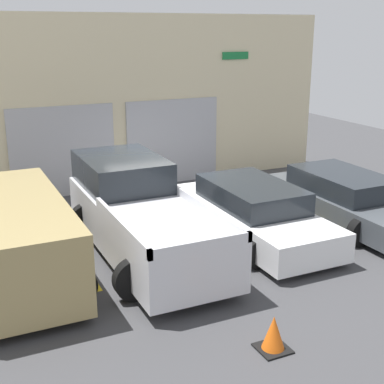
% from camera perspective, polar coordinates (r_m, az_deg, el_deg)
% --- Properties ---
extents(ground_plane, '(28.00, 28.00, 0.00)m').
position_cam_1_polar(ground_plane, '(13.45, -2.73, -2.78)').
color(ground_plane, '#3D3D3F').
extents(shophouse_building, '(13.01, 0.68, 4.98)m').
position_cam_1_polar(shophouse_building, '(15.88, -7.50, 9.29)').
color(shophouse_building, beige).
rests_on(shophouse_building, ground).
extents(pickup_truck, '(2.40, 5.33, 1.83)m').
position_cam_1_polar(pickup_truck, '(11.23, -5.60, -2.31)').
color(pickup_truck, silver).
rests_on(pickup_truck, ground).
extents(sedan_white, '(2.17, 4.65, 1.24)m').
position_cam_1_polar(sedan_white, '(12.16, 6.51, -2.14)').
color(sedan_white, white).
rests_on(sedan_white, ground).
extents(sedan_side, '(2.16, 4.63, 1.19)m').
position_cam_1_polar(sedan_side, '(13.67, 15.87, -0.62)').
color(sedan_side, '#474C51').
rests_on(sedan_side, ground).
extents(van_right, '(2.37, 4.52, 1.57)m').
position_cam_1_polar(van_right, '(10.43, -18.66, -4.70)').
color(van_right, '#9E8956').
rests_on(van_right, ground).
extents(parking_stripe_left, '(0.12, 2.20, 0.01)m').
position_cam_1_polar(parking_stripe_left, '(10.94, -11.42, -7.91)').
color(parking_stripe_left, gold).
rests_on(parking_stripe_left, ground).
extents(parking_stripe_centre, '(0.12, 2.20, 0.01)m').
position_cam_1_polar(parking_stripe_centre, '(11.75, 1.04, -5.77)').
color(parking_stripe_centre, gold).
rests_on(parking_stripe_centre, ground).
extents(parking_stripe_right, '(0.12, 2.20, 0.01)m').
position_cam_1_polar(parking_stripe_right, '(13.03, 11.40, -3.76)').
color(parking_stripe_right, gold).
rests_on(parking_stripe_right, ground).
extents(parking_stripe_far_right, '(0.12, 2.20, 0.01)m').
position_cam_1_polar(parking_stripe_far_right, '(14.68, 19.64, -2.06)').
color(parking_stripe_far_right, gold).
rests_on(parking_stripe_far_right, ground).
extents(traffic_cone, '(0.47, 0.47, 0.55)m').
position_cam_1_polar(traffic_cone, '(8.22, 8.68, -14.79)').
color(traffic_cone, black).
rests_on(traffic_cone, ground).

